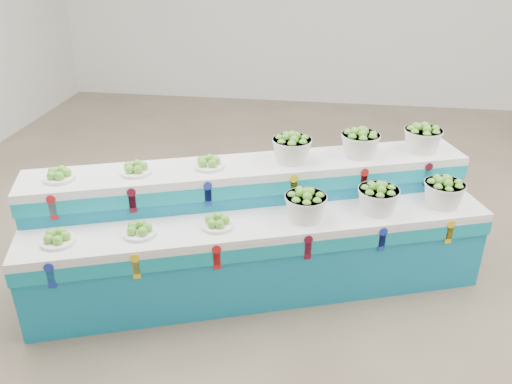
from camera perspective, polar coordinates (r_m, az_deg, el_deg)
ground at (r=5.00m, az=10.35°, el=-7.88°), size 10.00×10.00×0.00m
display_stand at (r=4.48m, az=0.00°, el=-4.10°), size 3.89×2.18×1.02m
plate_lower_left at (r=4.16m, az=-20.74°, el=-4.54°), size 0.33×0.33×0.10m
plate_lower_mid at (r=4.09m, az=-12.53°, el=-3.89°), size 0.33×0.33×0.10m
plate_lower_right at (r=4.10m, az=-4.23°, el=-3.15°), size 0.33×0.33×0.10m
basket_lower_left at (r=4.19m, az=5.38°, el=-1.35°), size 0.43×0.43×0.24m
basket_lower_mid at (r=4.39m, az=13.06°, el=-0.59°), size 0.43×0.43×0.24m
basket_lower_right at (r=4.65m, az=19.66°, el=0.07°), size 0.43×0.43×0.24m
plate_upper_left at (r=4.44m, az=-20.59°, el=1.89°), size 0.33×0.33×0.10m
plate_upper_mid at (r=4.37m, az=-12.92°, el=2.61°), size 0.33×0.33×0.10m
plate_upper_right at (r=4.38m, az=-5.15°, el=3.28°), size 0.33×0.33×0.10m
basket_upper_left at (r=4.47m, az=3.90°, el=4.83°), size 0.43×0.43×0.24m
basket_upper_mid at (r=4.66m, az=11.22°, el=5.30°), size 0.43×0.43×0.24m
basket_upper_right at (r=4.90m, az=17.59°, el=5.64°), size 0.43×0.43×0.24m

